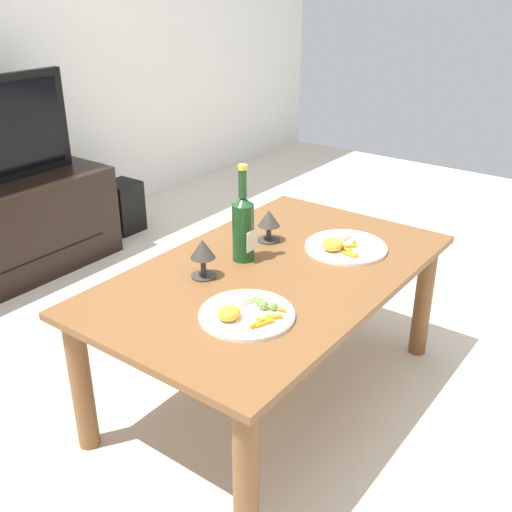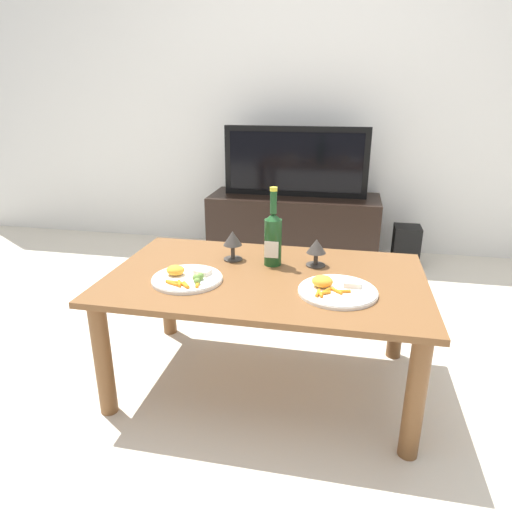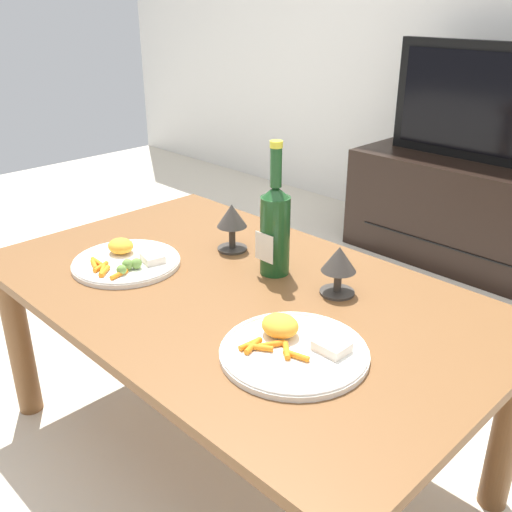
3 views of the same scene
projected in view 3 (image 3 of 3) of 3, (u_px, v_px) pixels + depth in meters
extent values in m
plane|color=beige|center=(238.00, 450.00, 1.63)|extent=(6.40, 6.40, 0.00)
cube|color=brown|center=(235.00, 292.00, 1.43)|extent=(1.30, 0.79, 0.02)
cylinder|color=brown|center=(19.00, 341.00, 1.70)|extent=(0.07, 0.07, 0.49)
cylinder|color=brown|center=(194.00, 272.00, 2.12)|extent=(0.07, 0.07, 0.49)
cylinder|color=brown|center=(508.00, 425.00, 1.37)|extent=(0.07, 0.07, 0.49)
cube|color=black|center=(490.00, 217.00, 2.65)|extent=(1.28, 0.48, 0.49)
cube|color=black|center=(461.00, 251.00, 2.54)|extent=(1.02, 0.01, 0.01)
cube|color=black|center=(509.00, 106.00, 2.45)|extent=(1.07, 0.04, 0.51)
cube|color=black|center=(507.00, 107.00, 2.44)|extent=(0.98, 0.01, 0.43)
cylinder|color=#19471E|center=(275.00, 236.00, 1.46)|extent=(0.08, 0.08, 0.20)
cone|color=#19471E|center=(276.00, 192.00, 1.41)|extent=(0.08, 0.08, 0.03)
cylinder|color=#19471E|center=(276.00, 167.00, 1.39)|extent=(0.03, 0.03, 0.10)
cylinder|color=yellow|center=(276.00, 144.00, 1.37)|extent=(0.03, 0.03, 0.02)
cube|color=silver|center=(264.00, 248.00, 1.44)|extent=(0.06, 0.00, 0.07)
cylinder|color=#38332D|center=(232.00, 248.00, 1.64)|extent=(0.08, 0.08, 0.01)
cylinder|color=#38332D|center=(232.00, 237.00, 1.62)|extent=(0.02, 0.02, 0.06)
cone|color=#38332D|center=(232.00, 215.00, 1.60)|extent=(0.08, 0.08, 0.06)
cylinder|color=#38332D|center=(337.00, 292.00, 1.40)|extent=(0.08, 0.08, 0.01)
cylinder|color=#38332D|center=(338.00, 281.00, 1.38)|extent=(0.02, 0.02, 0.05)
cone|color=#38332D|center=(339.00, 259.00, 1.36)|extent=(0.08, 0.08, 0.06)
cylinder|color=white|center=(127.00, 263.00, 1.54)|extent=(0.28, 0.28, 0.01)
torus|color=white|center=(126.00, 261.00, 1.54)|extent=(0.28, 0.28, 0.01)
ellipsoid|color=orange|center=(121.00, 246.00, 1.58)|extent=(0.07, 0.07, 0.04)
cube|color=beige|center=(153.00, 258.00, 1.53)|extent=(0.07, 0.06, 0.02)
cylinder|color=orange|center=(97.00, 262.00, 1.52)|extent=(0.05, 0.02, 0.01)
cylinder|color=orange|center=(94.00, 265.00, 1.50)|extent=(0.05, 0.03, 0.01)
cylinder|color=orange|center=(101.00, 267.00, 1.49)|extent=(0.03, 0.05, 0.01)
cylinder|color=orange|center=(105.00, 271.00, 1.47)|extent=(0.04, 0.05, 0.01)
cylinder|color=orange|center=(102.00, 271.00, 1.47)|extent=(0.05, 0.04, 0.01)
cylinder|color=orange|center=(119.00, 274.00, 1.45)|extent=(0.02, 0.05, 0.01)
sphere|color=olive|center=(136.00, 263.00, 1.49)|extent=(0.03, 0.03, 0.03)
sphere|color=olive|center=(128.00, 264.00, 1.48)|extent=(0.03, 0.03, 0.03)
sphere|color=olive|center=(121.00, 270.00, 1.46)|extent=(0.03, 0.03, 0.03)
cylinder|color=white|center=(294.00, 353.00, 1.15)|extent=(0.30, 0.30, 0.01)
torus|color=white|center=(294.00, 349.00, 1.15)|extent=(0.29, 0.29, 0.01)
ellipsoid|color=orange|center=(280.00, 325.00, 1.19)|extent=(0.08, 0.07, 0.04)
cube|color=beige|center=(332.00, 346.00, 1.15)|extent=(0.07, 0.05, 0.02)
cylinder|color=orange|center=(296.00, 355.00, 1.12)|extent=(0.05, 0.03, 0.01)
cylinder|color=orange|center=(286.00, 350.00, 1.14)|extent=(0.05, 0.04, 0.01)
cylinder|color=orange|center=(271.00, 344.00, 1.16)|extent=(0.04, 0.05, 0.01)
cylinder|color=orange|center=(260.00, 347.00, 1.15)|extent=(0.05, 0.04, 0.01)
cylinder|color=orange|center=(253.00, 346.00, 1.15)|extent=(0.03, 0.05, 0.01)
cylinder|color=orange|center=(250.00, 344.00, 1.16)|extent=(0.02, 0.05, 0.01)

